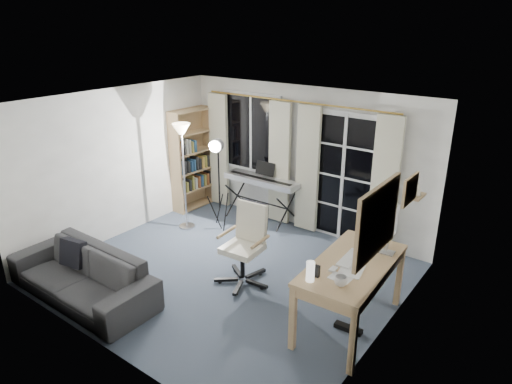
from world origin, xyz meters
TOP-DOWN VIEW (x-y plane):
  - floor at (0.00, 0.00)m, footprint 4.50×4.00m
  - window at (-1.05, 1.97)m, footprint 1.20×0.08m
  - french_door at (0.75, 1.97)m, footprint 1.32×0.09m
  - curtains at (-0.14, 1.88)m, footprint 3.60×0.07m
  - bookshelf at (-2.12, 1.50)m, footprint 0.33×0.88m
  - torchiere_lamp at (-1.55, 0.75)m, footprint 0.38×0.38m
  - keyboard_piano at (-0.64, 1.70)m, footprint 1.39×0.68m
  - studio_light at (-1.06, 1.05)m, footprint 0.35×0.35m
  - office_chair at (0.31, 0.07)m, footprint 0.74×0.76m
  - desk at (1.88, -0.04)m, footprint 0.84×1.58m
  - monitor at (2.08, 0.41)m, footprint 0.20×0.60m
  - desk_clutter at (1.82, -0.29)m, footprint 0.47×0.95m
  - mug at (1.98, -0.54)m, footprint 0.14×0.11m
  - wall_mirror at (2.22, -0.35)m, footprint 0.04×0.94m
  - framed_print at (2.23, 0.55)m, footprint 0.03×0.42m
  - wall_shelf at (2.16, 1.05)m, footprint 0.16×0.30m
  - sofa at (-1.13, -1.55)m, footprint 2.13×0.63m

SIDE VIEW (x-z plane):
  - floor at x=0.00m, z-range -0.02..0.00m
  - sofa at x=-1.13m, z-range 0.00..0.83m
  - office_chair at x=0.31m, z-range 0.10..1.19m
  - desk_clutter at x=1.82m, z-range 0.12..1.17m
  - desk at x=1.88m, z-range 0.31..1.14m
  - keyboard_piano at x=-0.64m, z-range 0.26..1.27m
  - bookshelf at x=-2.12m, z-range -0.05..1.82m
  - mug at x=1.98m, z-range 0.83..0.96m
  - french_door at x=0.75m, z-range -0.03..2.08m
  - curtains at x=-0.14m, z-range 0.03..2.16m
  - monitor at x=2.08m, z-range 0.88..1.40m
  - studio_light at x=-1.06m, z-range 0.49..2.09m
  - wall_shelf at x=2.16m, z-range 1.32..1.50m
  - torchiere_lamp at x=-1.55m, z-range 0.55..2.37m
  - window at x=-1.05m, z-range 0.80..2.20m
  - wall_mirror at x=2.22m, z-range 1.18..1.92m
  - framed_print at x=2.23m, z-range 1.44..1.76m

